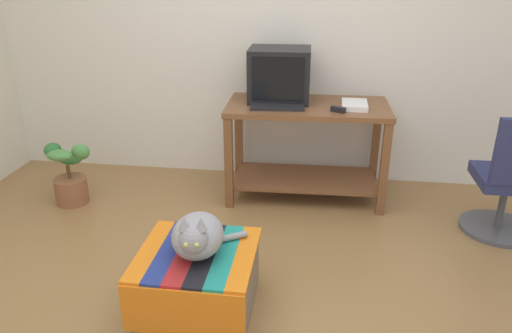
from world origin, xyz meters
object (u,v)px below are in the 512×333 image
(desk, at_px, (306,135))
(stapler, at_px, (338,109))
(book, at_px, (355,105))
(tv_monitor, at_px, (280,75))
(office_chair, at_px, (510,185))
(keyboard, at_px, (277,107))
(ottoman_with_blanket, at_px, (198,280))
(potted_plant, at_px, (69,177))
(cat, at_px, (197,236))

(desk, relative_size, stapler, 11.44)
(desk, bearing_deg, book, -7.63)
(tv_monitor, bearing_deg, desk, -23.53)
(office_chair, relative_size, stapler, 8.09)
(keyboard, distance_m, office_chair, 1.70)
(keyboard, height_order, office_chair, office_chair)
(ottoman_with_blanket, relative_size, potted_plant, 1.22)
(desk, relative_size, office_chair, 1.41)
(desk, relative_size, keyboard, 3.15)
(book, bearing_deg, ottoman_with_blanket, -119.56)
(office_chair, bearing_deg, potted_plant, -1.05)
(book, distance_m, office_chair, 1.20)
(desk, height_order, ottoman_with_blanket, desk)
(ottoman_with_blanket, relative_size, stapler, 5.67)
(desk, relative_size, cat, 2.99)
(book, xyz_separation_m, cat, (-0.85, -1.49, -0.32))
(book, distance_m, ottoman_with_blanket, 1.82)
(keyboard, bearing_deg, stapler, -9.10)
(keyboard, relative_size, stapler, 3.64)
(tv_monitor, height_order, potted_plant, tv_monitor)
(potted_plant, xyz_separation_m, office_chair, (3.24, -0.06, 0.17))
(cat, bearing_deg, stapler, 55.14)
(keyboard, distance_m, book, 0.58)
(ottoman_with_blanket, distance_m, office_chair, 2.21)
(cat, bearing_deg, potted_plant, 133.17)
(ottoman_with_blanket, distance_m, stapler, 1.64)
(office_chair, bearing_deg, ottoman_with_blanket, 28.95)
(tv_monitor, xyz_separation_m, office_chair, (1.64, -0.54, -0.59))
(keyboard, bearing_deg, cat, -106.64)
(tv_monitor, height_order, cat, tv_monitor)
(cat, bearing_deg, desk, 65.32)
(book, xyz_separation_m, potted_plant, (-2.19, -0.35, -0.57))
(desk, height_order, potted_plant, desk)
(tv_monitor, bearing_deg, office_chair, -19.87)
(book, height_order, stapler, same)
(desk, xyz_separation_m, office_chair, (1.41, -0.45, -0.14))
(keyboard, xyz_separation_m, stapler, (0.45, -0.03, 0.01))
(book, bearing_deg, potted_plant, -169.92)
(desk, xyz_separation_m, cat, (-0.50, -1.52, -0.05))
(potted_plant, relative_size, stapler, 4.64)
(tv_monitor, relative_size, keyboard, 1.20)
(cat, bearing_deg, tv_monitor, 74.03)
(tv_monitor, distance_m, potted_plant, 1.84)
(desk, relative_size, ottoman_with_blanket, 2.02)
(desk, relative_size, book, 4.80)
(book, bearing_deg, stapler, -130.67)
(desk, bearing_deg, cat, -109.87)
(keyboard, xyz_separation_m, cat, (-0.28, -1.38, -0.31))
(tv_monitor, height_order, office_chair, tv_monitor)
(ottoman_with_blanket, xyz_separation_m, potted_plant, (-1.32, 1.12, 0.04))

